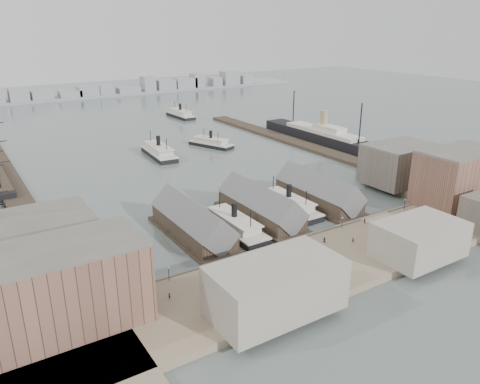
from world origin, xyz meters
TOP-DOWN VIEW (x-y plane):
  - ground at (0.00, 0.00)m, footprint 900.00×900.00m
  - quay at (0.00, -20.00)m, footprint 180.00×30.00m
  - seawall at (0.00, -5.20)m, footprint 180.00×1.20m
  - west_wharf at (-68.00, 100.00)m, footprint 10.00×220.00m
  - east_wharf at (78.00, 90.00)m, footprint 10.00×180.00m
  - ferry_shed_west at (-26.00, 16.88)m, footprint 14.00×42.00m
  - ferry_shed_center at (0.00, 16.88)m, footprint 14.00×42.00m
  - ferry_shed_east at (26.00, 16.88)m, footprint 14.00×42.00m
  - warehouse_west_front at (-70.00, -12.00)m, footprint 32.00×18.00m
  - warehouse_west_back at (-70.00, 18.00)m, footprint 26.00×20.00m
  - warehouse_east_front at (66.00, -12.00)m, footprint 30.00×18.00m
  - warehouse_east_back at (68.00, 15.00)m, footprint 28.00×20.00m
  - street_bldg_center at (20.00, -32.00)m, footprint 24.00×16.00m
  - street_bldg_west at (-30.00, -32.00)m, footprint 30.00×16.00m
  - lamp_post_far_w at (-45.00, -7.00)m, footprint 0.44×0.44m
  - lamp_post_near_w at (-15.00, -7.00)m, footprint 0.44×0.44m
  - lamp_post_near_e at (15.00, -7.00)m, footprint 0.44×0.44m
  - lamp_post_far_e at (45.00, -7.00)m, footprint 0.44×0.44m
  - far_shore at (-2.07, 334.14)m, footprint 500.00×40.00m
  - ferry_docked_west at (-13.00, 13.01)m, footprint 8.85×29.49m
  - ferry_docked_east at (13.00, 17.96)m, footprint 8.80×29.33m
  - ferry_open_near at (2.67, 110.62)m, footprint 11.72×32.23m
  - ferry_open_mid at (34.77, 114.22)m, footprint 17.15×27.28m
  - ferry_open_far at (57.29, 199.36)m, footprint 10.02×29.85m
  - ocean_steamer at (92.00, 87.37)m, footprint 12.56×91.81m
  - tram at (56.60, -16.53)m, footprint 4.49×11.12m
  - horse_cart_left at (-34.62, -18.67)m, footprint 4.66×1.70m
  - horse_cart_center at (-9.33, -15.94)m, footprint 4.88×2.79m
  - horse_cart_right at (25.98, -21.11)m, footprint 4.68×2.03m
  - pedestrian_0 at (-48.40, -14.72)m, footprint 0.64×0.72m
  - pedestrian_1 at (-40.83, -19.77)m, footprint 0.95×0.97m
  - pedestrian_2 at (-27.27, -12.71)m, footprint 0.98×1.31m
  - pedestrian_3 at (-15.81, -27.35)m, footprint 1.01×0.66m
  - pedestrian_4 at (3.44, -11.61)m, footprint 0.98×0.87m
  - pedestrian_5 at (10.66, -16.23)m, footprint 0.61×0.70m
  - pedestrian_6 at (24.22, -8.00)m, footprint 1.05×1.04m
  - pedestrian_7 at (28.74, -25.82)m, footprint 1.27×1.01m

SIDE VIEW (x-z plane):
  - ground at x=0.00m, z-range 0.00..0.00m
  - west_wharf at x=-68.00m, z-range 0.00..1.60m
  - east_wharf at x=78.00m, z-range 0.00..1.60m
  - quay at x=0.00m, z-range 0.00..2.00m
  - seawall at x=0.00m, z-range 0.00..2.30m
  - ferry_open_mid at x=34.77m, z-range -2.49..6.88m
  - ferry_docked_east at x=13.00m, z-range -2.78..7.69m
  - ferry_docked_west at x=-13.00m, z-range -2.80..7.73m
  - ferry_open_far at x=57.29m, z-range -2.80..7.74m
  - ferry_open_near at x=2.67m, z-range -3.00..8.30m
  - horse_cart_right at x=25.98m, z-range 2.03..3.51m
  - horse_cart_left at x=-34.62m, z-range 2.03..3.51m
  - horse_cart_center at x=-9.33m, z-range 2.03..3.53m
  - pedestrian_1 at x=-40.83m, z-range 2.00..3.58m
  - pedestrian_3 at x=-15.81m, z-range 2.00..3.60m
  - pedestrian_5 at x=10.66m, z-range 2.00..3.61m
  - pedestrian_0 at x=-48.40m, z-range 2.00..3.63m
  - pedestrian_4 at x=3.44m, z-range 2.00..3.68m
  - pedestrian_6 at x=24.22m, z-range 2.00..3.71m
  - pedestrian_7 at x=28.74m, z-range 2.00..3.71m
  - pedestrian_2 at x=-27.27m, z-range 2.00..3.81m
  - far_shore at x=-2.07m, z-range -3.96..11.77m
  - ocean_steamer at x=92.00m, z-range -5.23..13.13m
  - tram at x=56.60m, z-range 2.05..5.89m
  - ferry_shed_west at x=-26.00m, z-range -1.66..10.94m
  - ferry_shed_center at x=0.00m, z-range -1.66..10.94m
  - ferry_shed_east at x=26.00m, z-range -1.66..10.94m
  - lamp_post_far_w at x=-45.00m, z-range 2.75..6.67m
  - lamp_post_near_w at x=-15.00m, z-range 2.75..6.67m
  - lamp_post_near_e at x=15.00m, z-range 2.75..6.67m
  - lamp_post_far_e at x=45.00m, z-range 2.75..6.67m
  - street_bldg_center at x=20.00m, z-range 2.00..12.00m
  - street_bldg_west at x=-30.00m, z-range 2.00..14.00m
  - warehouse_west_back at x=-70.00m, z-range 2.00..16.00m
  - warehouse_east_back at x=68.00m, z-range 2.00..17.00m
  - warehouse_west_front at x=-70.00m, z-range 2.00..20.00m
  - warehouse_east_front at x=66.00m, z-range 2.00..21.00m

